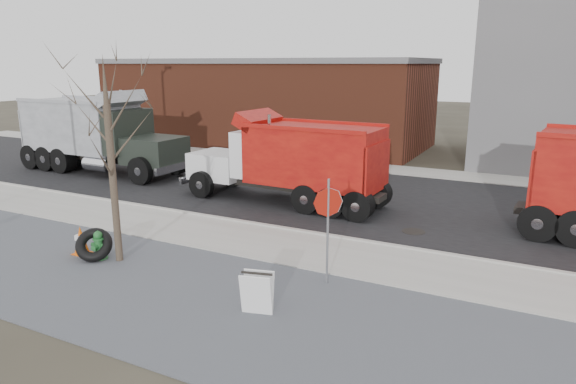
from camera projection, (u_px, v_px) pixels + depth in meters
The scene contains 15 objects.
ground at pixel (276, 249), 14.09m from camera, with size 120.00×120.00×0.00m, color #383328.
gravel_verge at pixel (200, 300), 11.06m from camera, with size 60.00×5.00×0.03m, color slate.
sidewalk at pixel (281, 246), 14.30m from camera, with size 60.00×2.50×0.06m, color #9E9B93.
curb at pixel (301, 232), 15.41m from camera, with size 60.00×0.15×0.11m, color #9E9B93.
road at pixel (355, 197), 19.53m from camera, with size 60.00×9.40×0.02m, color black.
far_sidewalk at pixel (395, 170), 24.45m from camera, with size 60.00×2.00×0.06m, color #9E9B93.
building_brick at pixel (264, 101), 32.54m from camera, with size 20.20×8.20×5.30m.
bare_tree at pixel (109, 134), 12.45m from camera, with size 3.20×3.20×5.20m.
fire_hydrant at pixel (99, 246), 13.28m from camera, with size 0.44×0.43×0.78m.
truck_tire at pixel (94, 245), 13.25m from camera, with size 1.22×1.19×0.87m.
stop_sign at pixel (328, 213), 11.49m from camera, with size 0.52×0.48×2.49m.
sandwich_board at pixel (257, 293), 10.32m from camera, with size 0.72×0.55×0.89m.
traffic_cone_near at pixel (81, 241), 13.61m from camera, with size 0.41×0.41×0.79m.
dump_truck_red_b at pixel (291, 158), 18.35m from camera, with size 7.74×2.49×3.26m.
dump_truck_grey at pixel (97, 131), 23.73m from camera, with size 8.34×2.73×3.75m.
Camera 1 is at (6.32, -11.68, 4.96)m, focal length 32.00 mm.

